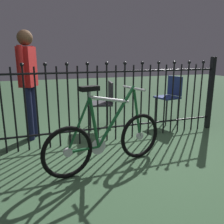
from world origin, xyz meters
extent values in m
plane|color=#335135|center=(0.00, 0.00, 0.00)|extent=(20.00, 20.00, 0.00)
cylinder|color=black|center=(-1.49, 0.65, 0.56)|extent=(0.02, 0.02, 1.11)
cylinder|color=black|center=(-1.35, 0.65, 0.56)|extent=(0.02, 0.02, 1.11)
cylinder|color=black|center=(-1.21, 0.65, 0.56)|extent=(0.02, 0.02, 1.11)
sphere|color=black|center=(-1.21, 0.65, 1.14)|extent=(0.05, 0.05, 0.05)
cylinder|color=black|center=(-1.07, 0.65, 0.56)|extent=(0.02, 0.02, 1.11)
cylinder|color=black|center=(-0.93, 0.65, 0.56)|extent=(0.02, 0.02, 1.11)
sphere|color=black|center=(-0.93, 0.65, 1.14)|extent=(0.05, 0.05, 0.05)
cylinder|color=black|center=(-0.80, 0.65, 0.56)|extent=(0.02, 0.02, 1.11)
cylinder|color=black|center=(-0.66, 0.65, 0.56)|extent=(0.02, 0.02, 1.11)
sphere|color=black|center=(-0.66, 0.65, 1.14)|extent=(0.05, 0.05, 0.05)
cylinder|color=black|center=(-0.52, 0.65, 0.56)|extent=(0.02, 0.02, 1.11)
cylinder|color=black|center=(-0.38, 0.65, 0.56)|extent=(0.02, 0.02, 1.11)
sphere|color=black|center=(-0.38, 0.65, 1.14)|extent=(0.05, 0.05, 0.05)
cylinder|color=black|center=(-0.24, 0.65, 0.56)|extent=(0.02, 0.02, 1.11)
cylinder|color=black|center=(-0.10, 0.65, 0.56)|extent=(0.02, 0.02, 1.11)
sphere|color=black|center=(-0.10, 0.65, 1.14)|extent=(0.05, 0.05, 0.05)
cylinder|color=black|center=(0.04, 0.65, 0.56)|extent=(0.02, 0.02, 1.11)
cylinder|color=black|center=(0.18, 0.65, 0.56)|extent=(0.02, 0.02, 1.11)
sphere|color=black|center=(0.18, 0.65, 1.14)|extent=(0.05, 0.05, 0.05)
cylinder|color=black|center=(0.31, 0.65, 0.56)|extent=(0.02, 0.02, 1.11)
cylinder|color=black|center=(0.45, 0.65, 0.56)|extent=(0.02, 0.02, 1.11)
sphere|color=black|center=(0.45, 0.65, 1.14)|extent=(0.05, 0.05, 0.05)
cylinder|color=black|center=(0.59, 0.65, 0.56)|extent=(0.02, 0.02, 1.11)
cylinder|color=black|center=(0.73, 0.65, 0.56)|extent=(0.02, 0.02, 1.11)
sphere|color=black|center=(0.73, 0.65, 1.14)|extent=(0.05, 0.05, 0.05)
cylinder|color=black|center=(0.87, 0.65, 0.56)|extent=(0.02, 0.02, 1.11)
cylinder|color=black|center=(1.01, 0.65, 0.56)|extent=(0.02, 0.02, 1.11)
sphere|color=black|center=(1.01, 0.65, 1.14)|extent=(0.05, 0.05, 0.05)
cylinder|color=black|center=(1.15, 0.65, 0.56)|extent=(0.02, 0.02, 1.11)
cylinder|color=black|center=(1.29, 0.65, 0.56)|extent=(0.02, 0.02, 1.11)
sphere|color=black|center=(1.29, 0.65, 1.14)|extent=(0.05, 0.05, 0.05)
cylinder|color=black|center=(1.43, 0.65, 0.56)|extent=(0.02, 0.02, 1.11)
cylinder|color=black|center=(1.56, 0.65, 0.56)|extent=(0.02, 0.02, 1.11)
sphere|color=black|center=(1.56, 0.65, 1.14)|extent=(0.05, 0.05, 0.05)
cylinder|color=black|center=(0.00, 0.65, 0.20)|extent=(3.53, 0.03, 0.03)
cylinder|color=black|center=(0.00, 0.65, 1.02)|extent=(3.53, 0.03, 0.03)
cube|color=black|center=(1.77, 0.65, 0.61)|extent=(0.07, 0.07, 1.22)
torus|color=black|center=(-0.83, -0.26, 0.28)|extent=(0.56, 0.17, 0.56)
cylinder|color=silver|center=(-0.83, -0.26, 0.28)|extent=(0.10, 0.05, 0.09)
torus|color=black|center=(0.09, -0.06, 0.28)|extent=(0.56, 0.17, 0.56)
cylinder|color=silver|center=(0.09, -0.06, 0.28)|extent=(0.10, 0.05, 0.09)
cylinder|color=#19592D|center=(-0.25, -0.13, 0.58)|extent=(0.50, 0.14, 0.66)
cylinder|color=silver|center=(-0.33, -0.15, 0.78)|extent=(0.49, 0.14, 0.14)
cylinder|color=#19592D|center=(-0.53, -0.19, 0.55)|extent=(0.13, 0.06, 0.57)
cylinder|color=#19592D|center=(-0.66, -0.22, 0.27)|extent=(0.36, 0.11, 0.04)
cylinder|color=#19592D|center=(-0.70, -0.23, 0.56)|extent=(0.29, 0.09, 0.56)
cylinder|color=#19592D|center=(0.04, -0.07, 0.59)|extent=(0.15, 0.06, 0.63)
cylinder|color=silver|center=(-0.02, -0.08, 0.89)|extent=(0.03, 0.03, 0.02)
cylinder|color=silver|center=(-0.02, -0.08, 0.88)|extent=(0.11, 0.40, 0.03)
cylinder|color=silver|center=(-0.57, -0.20, 0.87)|extent=(0.03, 0.03, 0.07)
cube|color=black|center=(-0.57, -0.20, 0.92)|extent=(0.21, 0.13, 0.05)
cylinder|color=silver|center=(-0.48, -0.18, 0.27)|extent=(0.18, 0.05, 0.18)
cylinder|color=black|center=(1.14, 0.99, 0.24)|extent=(0.02, 0.02, 0.47)
cylinder|color=black|center=(1.08, 1.28, 0.24)|extent=(0.02, 0.02, 0.47)
cylinder|color=black|center=(1.43, 1.05, 0.24)|extent=(0.02, 0.02, 0.47)
cylinder|color=black|center=(1.37, 1.34, 0.24)|extent=(0.02, 0.02, 0.47)
cube|color=navy|center=(1.26, 1.16, 0.49)|extent=(0.43, 0.43, 0.03)
cube|color=navy|center=(1.43, 1.20, 0.69)|extent=(0.09, 0.35, 0.36)
cylinder|color=black|center=(-0.23, 1.14, 0.21)|extent=(0.02, 0.02, 0.42)
cylinder|color=black|center=(-0.16, 1.46, 0.21)|extent=(0.02, 0.02, 0.42)
cylinder|color=black|center=(0.10, 1.07, 0.21)|extent=(0.02, 0.02, 0.42)
cylinder|color=black|center=(0.16, 1.40, 0.21)|extent=(0.02, 0.02, 0.42)
cube|color=#2D2D33|center=(-0.03, 1.27, 0.44)|extent=(0.49, 0.49, 0.03)
cube|color=#2D2D33|center=(0.16, 1.23, 0.64)|extent=(0.11, 0.40, 0.35)
cylinder|color=#191E3F|center=(-1.18, 1.06, 0.40)|extent=(0.11, 0.11, 0.80)
cylinder|color=#191E3F|center=(-1.12, 1.21, 0.40)|extent=(0.11, 0.11, 0.80)
cube|color=red|center=(-1.15, 1.13, 1.08)|extent=(0.28, 0.35, 0.57)
cylinder|color=red|center=(-1.23, 0.95, 1.11)|extent=(0.08, 0.08, 0.54)
cylinder|color=red|center=(-1.07, 1.32, 1.11)|extent=(0.08, 0.08, 0.54)
sphere|color=brown|center=(-1.15, 1.13, 1.49)|extent=(0.22, 0.22, 0.22)
camera|label=1|loc=(-1.16, -2.51, 1.26)|focal=37.48mm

